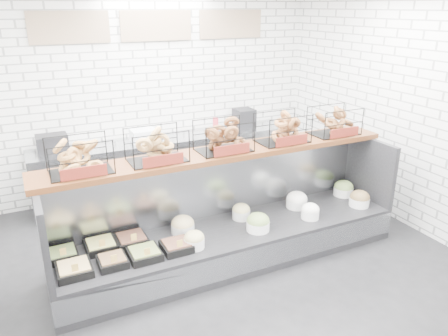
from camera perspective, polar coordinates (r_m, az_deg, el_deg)
ground at (r=4.99m, az=2.65°, el=-13.33°), size 5.50×5.50×0.00m
room_shell at (r=4.74m, az=-0.49°, el=11.77°), size 5.02×5.51×3.01m
display_case at (r=5.08m, az=0.79°, el=-8.32°), size 4.00×0.90×1.20m
bagel_shelf at (r=4.81m, az=-0.02°, el=3.77°), size 4.10×0.50×0.40m
prep_counter at (r=6.78m, az=-7.20°, el=0.45°), size 4.00×0.60×1.20m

